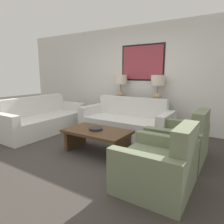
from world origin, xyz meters
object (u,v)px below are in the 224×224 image
object	(u,v)px
table_lamp_right	(158,84)
armchair_near_back_wall	(180,142)
decorative_bowl	(96,129)
armchair_near_camera	(158,167)
table_lamp_left	(121,83)
couch_by_side	(43,120)
console_table	(138,114)
coffee_table	(97,136)
couch_by_back_wall	(126,122)

from	to	relation	value
table_lamp_right	armchair_near_back_wall	distance (m)	1.87
decorative_bowl	armchair_near_camera	world-z (taller)	armchair_near_camera
table_lamp_right	armchair_near_camera	bearing A→B (deg)	-69.28
table_lamp_left	table_lamp_right	xyz separation A→B (m)	(1.02, 0.00, 0.00)
armchair_near_back_wall	table_lamp_left	bearing A→B (deg)	144.87
couch_by_side	armchair_near_camera	world-z (taller)	couch_by_side
console_table	armchair_near_camera	distance (m)	2.81
console_table	decorative_bowl	xyz separation A→B (m)	(0.06, -1.89, 0.07)
couch_by_side	coffee_table	distance (m)	1.96
table_lamp_left	table_lamp_right	bearing A→B (deg)	0.00
coffee_table	decorative_bowl	size ratio (longest dim) A/B	4.74
armchair_near_back_wall	armchair_near_camera	world-z (taller)	same
table_lamp_left	coffee_table	distance (m)	2.16
armchair_near_camera	table_lamp_left	bearing A→B (deg)	128.68
console_table	decorative_bowl	world-z (taller)	console_table
couch_by_back_wall	couch_by_side	bearing A→B (deg)	-153.82
console_table	table_lamp_left	bearing A→B (deg)	180.00
couch_by_side	couch_by_back_wall	bearing A→B (deg)	26.18
couch_by_back_wall	table_lamp_left	bearing A→B (deg)	128.75
decorative_bowl	armchair_near_back_wall	distance (m)	1.47
decorative_bowl	table_lamp_right	bearing A→B (deg)	76.61
armchair_near_back_wall	armchair_near_camera	xyz separation A→B (m)	(0.00, -1.06, 0.00)
couch_by_back_wall	coffee_table	size ratio (longest dim) A/B	1.82
armchair_near_back_wall	decorative_bowl	bearing A→B (deg)	-158.74
table_lamp_left	table_lamp_right	world-z (taller)	same
console_table	armchair_near_camera	xyz separation A→B (m)	(1.43, -2.42, -0.09)
couch_by_back_wall	armchair_near_back_wall	xyz separation A→B (m)	(1.43, -0.73, -0.00)
table_lamp_left	coffee_table	world-z (taller)	table_lamp_left
console_table	table_lamp_left	distance (m)	0.95
table_lamp_right	coffee_table	world-z (taller)	table_lamp_right
table_lamp_right	console_table	bearing A→B (deg)	180.00
console_table	couch_by_side	size ratio (longest dim) A/B	0.70
couch_by_back_wall	armchair_near_back_wall	size ratio (longest dim) A/B	2.34
couch_by_side	armchair_near_back_wall	world-z (taller)	couch_by_side
table_lamp_right	armchair_near_camera	xyz separation A→B (m)	(0.92, -2.42, -0.89)
table_lamp_left	decorative_bowl	world-z (taller)	table_lamp_left
couch_by_back_wall	coffee_table	distance (m)	1.26
console_table	decorative_bowl	bearing A→B (deg)	-88.19
console_table	couch_by_side	distance (m)	2.41
table_lamp_right	coffee_table	xyz separation A→B (m)	(-0.42, -1.89, -0.87)
coffee_table	armchair_near_camera	size ratio (longest dim) A/B	1.29
console_table	couch_by_back_wall	bearing A→B (deg)	-90.00
table_lamp_left	table_lamp_right	size ratio (longest dim) A/B	1.00
armchair_near_camera	table_lamp_right	bearing A→B (deg)	110.72
decorative_bowl	table_lamp_left	bearing A→B (deg)	106.76
table_lamp_left	couch_by_side	distance (m)	2.23
table_lamp_right	armchair_near_back_wall	xyz separation A→B (m)	(0.92, -1.36, -0.89)
couch_by_back_wall	decorative_bowl	size ratio (longest dim) A/B	8.62
armchair_near_camera	couch_by_side	bearing A→B (deg)	165.01
table_lamp_right	armchair_near_camera	distance (m)	2.74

